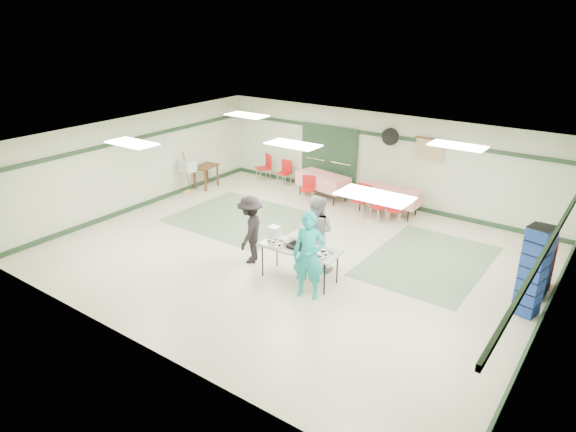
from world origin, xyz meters
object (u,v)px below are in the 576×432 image
Objects in this scene: dining_table_a at (389,195)px; chair_a at (381,204)px; printer_table at (206,169)px; volunteer_grey at (316,233)px; chair_c at (395,206)px; volunteer_teal at (309,256)px; crate_stack_red at (544,263)px; chair_b at (362,197)px; crate_stack_blue_b at (533,272)px; office_printer at (187,166)px; chair_d at (308,186)px; broom at (187,172)px; serving_table at (299,250)px; chair_loose_b at (266,165)px; dining_table_b at (323,181)px; crate_stack_blue_a at (541,262)px; volunteer_dark at (250,230)px; chair_loose_a at (285,170)px.

chair_a is (0.04, -0.58, -0.09)m from dining_table_a.
printer_table is at bearing -168.94° from dining_table_a.
volunteer_grey reaches higher than printer_table.
chair_c is at bearing -52.46° from dining_table_a.
volunteer_teal reaches higher than chair_a.
crate_stack_red is (4.41, -1.37, 0.05)m from chair_a.
chair_b is 5.69m from crate_stack_blue_b.
dining_table_a is 0.59m from chair_a.
office_printer reaches higher than chair_c.
chair_d is 3.85m from office_printer.
dining_table_a is 0.98× the size of crate_stack_blue_b.
printer_table is 0.64× the size of broom.
chair_d is at bearing 117.76° from serving_table.
chair_loose_b is (-5.33, 5.44, -0.34)m from volunteer_teal.
serving_table is at bearing -53.79° from dining_table_b.
dining_table_b is 2.73m from chair_c.
chair_loose_b is at bearing -57.07° from volunteer_grey.
office_printer reaches higher than chair_a.
office_printer is (-5.31, -1.57, 0.36)m from chair_b.
crate_stack_blue_a is at bearing -40.79° from chair_c.
dining_table_a reaches higher than serving_table.
chair_d is at bearing 28.99° from broom.
crate_stack_blue_a reaches higher than chair_d.
office_printer is (-10.30, 0.29, 0.16)m from crate_stack_blue_a.
volunteer_dark is at bearing -158.95° from crate_stack_blue_a.
dining_table_b is at bearing -14.28° from chair_loose_a.
chair_d is (-2.49, 3.45, -0.36)m from volunteer_grey.
dining_table_b is 1.28× the size of broom.
chair_b reaches higher than chair_a.
volunteer_grey is 2.02× the size of chair_loose_a.
volunteer_dark is at bearing -166.65° from crate_stack_blue_b.
chair_loose_b is at bearing 163.44° from crate_stack_blue_a.
volunteer_grey is 4.80m from crate_stack_red.
chair_loose_a is (-2.61, 4.97, -0.27)m from volunteer_dark.
volunteer_dark is 0.89× the size of dining_table_a.
crate_stack_red is at bearing 15.61° from chair_loose_b.
chair_b is 5.61m from broom.
chair_a is 0.59m from chair_b.
crate_stack_blue_a is (3.98, -1.85, 0.26)m from chair_c.
chair_d is at bearing 164.20° from chair_c.
crate_stack_blue_b is at bearing -49.94° from chair_c.
volunteer_grey is 4.60m from crate_stack_blue_a.
office_printer is at bearing 138.62° from volunteer_teal.
printer_table is at bearing -39.20° from volunteer_grey.
printer_table is (-10.30, 0.60, 0.10)m from crate_stack_red.
crate_stack_blue_b reaches higher than dining_table_a.
broom is (-3.73, -2.12, 0.15)m from dining_table_b.
crate_stack_blue_b reaches higher than chair_a.
printer_table is at bearing 133.20° from volunteer_teal.
volunteer_teal is 2.14× the size of chair_loose_a.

